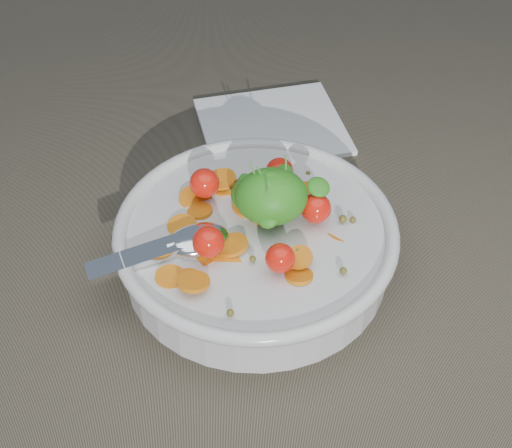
{
  "coord_description": "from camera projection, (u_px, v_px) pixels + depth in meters",
  "views": [
    {
      "loc": [
        -0.02,
        -0.46,
        0.48
      ],
      "look_at": [
        -0.0,
        -0.02,
        0.05
      ],
      "focal_mm": 50.0,
      "sensor_mm": 36.0,
      "label": 1
    }
  ],
  "objects": [
    {
      "name": "bowl",
      "position": [
        256.0,
        241.0,
        0.62
      ],
      "size": [
        0.26,
        0.25,
        0.1
      ],
      "color": "silver",
      "rests_on": "ground"
    },
    {
      "name": "ground",
      "position": [
        256.0,
        245.0,
        0.66
      ],
      "size": [
        6.0,
        6.0,
        0.0
      ],
      "primitive_type": "plane",
      "color": "#695F4B",
      "rests_on": "ground"
    },
    {
      "name": "napkin",
      "position": [
        272.0,
        126.0,
        0.78
      ],
      "size": [
        0.17,
        0.16,
        0.01
      ],
      "primitive_type": "cube",
      "rotation": [
        0.0,
        0.0,
        0.18
      ],
      "color": "white",
      "rests_on": "ground"
    }
  ]
}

